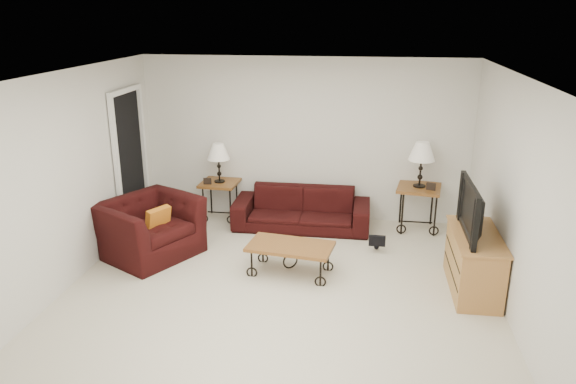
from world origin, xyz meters
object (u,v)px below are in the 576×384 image
Objects in this scene: side_table_left at (220,200)px; coffee_table at (290,259)px; armchair at (149,228)px; tv_stand at (474,262)px; side_table_right at (417,208)px; lamp_right at (421,165)px; backpack at (377,235)px; sofa at (302,209)px; television at (478,210)px; lamp_left at (219,163)px.

side_table_left is 0.59× the size of coffee_table.
armchair is 4.12m from tv_stand.
tv_stand reaches higher than side_table_left.
side_table_right is 0.67m from lamp_right.
armchair is at bearing 177.52° from backpack.
side_table_right is 0.57× the size of armchair.
side_table_left is at bearing 7.45° from armchair.
side_table_left is at bearing -180.00° from lamp_right.
tv_stand is (3.52, -1.83, 0.05)m from side_table_left.
side_table_left reaches higher than backpack.
sofa is 1.93× the size of television.
side_table_left is 4.01m from television.
lamp_right reaches higher than lamp_left.
side_table_right is at bearing 0.00° from lamp_right.
side_table_right reaches higher than backpack.
coffee_table is at bearing -92.85° from television.
tv_stand is at bearing -55.77° from backpack.
lamp_right reaches higher than television.
tv_stand is (3.52, -1.83, -0.56)m from lamp_left.
side_table_left is 3.11m from lamp_right.
coffee_table is (0.05, -1.54, -0.10)m from sofa.
side_table_left is (-1.31, 0.18, 0.01)m from sofa.
backpack is (-0.60, -0.84, -0.79)m from lamp_right.
side_table_right is 1.10× the size of lamp_left.
armchair reaches higher than backpack.
coffee_table is at bearing -88.31° from sofa.
side_table_right is 0.57× the size of tv_stand.
sofa reaches higher than backpack.
lamp_left is 3.03m from lamp_right.
lamp_right is at bearing 45.77° from coffee_table.
lamp_left is at bearing 147.26° from backpack.
coffee_table is at bearing -134.23° from side_table_right.
armchair is (-0.59, -1.43, 0.08)m from side_table_left.
lamp_right reaches higher than sofa.
side_table_left is 0.52× the size of armchair.
side_table_left is at bearing -180.00° from side_table_right.
side_table_left is 1.37× the size of backpack.
lamp_right is 0.57× the size of armchair.
coffee_table is at bearing -134.23° from lamp_right.
armchair is (-0.59, -1.43, -0.53)m from lamp_left.
lamp_right is 2.53m from coffee_table.
lamp_right reaches higher than side_table_right.
television is (2.15, -0.11, 0.81)m from coffee_table.
lamp_left is (0.00, 0.00, 0.61)m from side_table_left.
tv_stand is (4.11, -0.39, -0.03)m from armchair.
television is at bearing -27.56° from side_table_left.
sofa is 1.32m from side_table_left.
side_table_right is (1.72, 0.18, 0.04)m from sofa.
side_table_right is (3.03, 0.00, 0.03)m from side_table_left.
side_table_left reaches higher than sofa.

